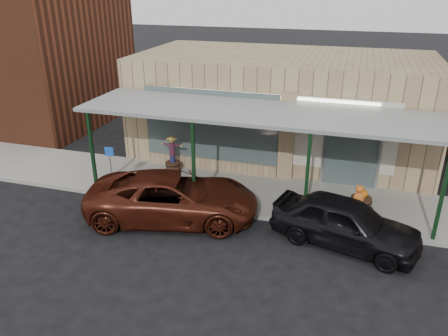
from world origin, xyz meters
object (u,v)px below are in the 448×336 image
(barrel_scarecrow, at_px, (173,159))
(parked_sedan, at_px, (345,222))
(handicap_sign, at_px, (110,162))
(barrel_pumpkin, at_px, (361,202))
(car_maroon, at_px, (173,197))

(barrel_scarecrow, bearing_deg, parked_sedan, -49.67)
(barrel_scarecrow, height_order, handicap_sign, handicap_sign)
(barrel_scarecrow, relative_size, barrel_pumpkin, 1.68)
(barrel_scarecrow, distance_m, handicap_sign, 2.59)
(handicap_sign, relative_size, parked_sedan, 0.35)
(barrel_pumpkin, height_order, car_maroon, car_maroon)
(barrel_scarecrow, relative_size, handicap_sign, 0.92)
(barrel_pumpkin, distance_m, handicap_sign, 8.55)
(handicap_sign, distance_m, parked_sedan, 8.11)
(barrel_scarecrow, distance_m, car_maroon, 3.43)
(barrel_scarecrow, xyz_separation_m, parked_sedan, (6.60, -3.10, 0.07))
(barrel_pumpkin, relative_size, parked_sedan, 0.19)
(barrel_scarecrow, relative_size, car_maroon, 0.27)
(parked_sedan, height_order, car_maroon, parked_sedan)
(barrel_pumpkin, bearing_deg, car_maroon, -160.58)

